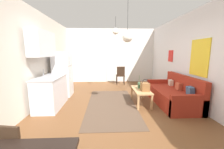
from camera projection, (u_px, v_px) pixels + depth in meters
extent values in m
cube|color=brown|center=(117.00, 113.00, 3.65)|extent=(5.07, 8.08, 0.10)
cube|color=white|center=(111.00, 56.00, 7.15)|extent=(4.67, 0.10, 2.76)
cube|color=white|center=(101.00, 62.00, 7.12)|extent=(0.50, 0.02, 2.12)
cube|color=white|center=(111.00, 62.00, 7.14)|extent=(0.50, 0.02, 2.12)
cube|color=white|center=(106.00, 41.00, 6.95)|extent=(1.11, 0.03, 0.06)
cube|color=silver|center=(204.00, 59.00, 3.52)|extent=(0.10, 7.68, 2.76)
cube|color=yellow|center=(199.00, 58.00, 3.63)|extent=(0.02, 0.72, 0.98)
cube|color=red|center=(171.00, 56.00, 5.23)|extent=(0.02, 0.34, 0.43)
cube|color=silver|center=(24.00, 60.00, 3.31)|extent=(0.10, 7.68, 2.76)
cube|color=blue|center=(47.00, 49.00, 4.51)|extent=(0.02, 0.32, 0.40)
cube|color=brown|center=(111.00, 105.00, 4.09)|extent=(1.40, 2.88, 0.01)
cube|color=maroon|center=(171.00, 97.00, 4.17)|extent=(0.92, 1.94, 0.43)
cube|color=maroon|center=(183.00, 90.00, 4.15)|extent=(0.15, 1.94, 0.87)
cube|color=maroon|center=(189.00, 106.00, 3.25)|extent=(0.92, 0.11, 0.56)
cube|color=maroon|center=(159.00, 87.00, 5.06)|extent=(0.92, 0.11, 0.56)
cube|color=#3D5B7F|center=(190.00, 91.00, 3.57)|extent=(0.17, 0.25, 0.24)
cube|color=#B74C33|center=(179.00, 86.00, 4.15)|extent=(0.14, 0.21, 0.22)
cube|color=beige|center=(171.00, 83.00, 4.67)|extent=(0.15, 0.20, 0.20)
cube|color=tan|center=(141.00, 90.00, 4.13)|extent=(0.46, 1.01, 0.04)
cube|color=tan|center=(138.00, 103.00, 3.69)|extent=(0.05, 0.05, 0.41)
cube|color=tan|center=(152.00, 102.00, 3.71)|extent=(0.05, 0.05, 0.41)
cube|color=tan|center=(132.00, 93.00, 4.61)|extent=(0.05, 0.05, 0.41)
cube|color=tan|center=(143.00, 92.00, 4.63)|extent=(0.05, 0.05, 0.41)
cylinder|color=#47704C|center=(139.00, 85.00, 4.24)|extent=(0.08, 0.08, 0.19)
cylinder|color=#477F42|center=(139.00, 79.00, 4.21)|extent=(0.01, 0.01, 0.22)
cube|color=brown|center=(145.00, 87.00, 3.96)|extent=(0.24, 0.30, 0.23)
torus|color=black|center=(145.00, 82.00, 3.94)|extent=(0.18, 0.01, 0.18)
cube|color=#382619|center=(3.00, 147.00, 1.29)|extent=(0.38, 0.09, 0.43)
cube|color=white|center=(63.00, 74.00, 4.85)|extent=(0.57, 0.61, 1.58)
cube|color=#4C4C51|center=(71.00, 66.00, 4.82)|extent=(0.01, 0.59, 0.01)
cylinder|color=#B7BABF|center=(70.00, 60.00, 4.62)|extent=(0.02, 0.02, 0.22)
cylinder|color=#B7BABF|center=(70.00, 74.00, 4.70)|extent=(0.02, 0.02, 0.35)
cube|color=silver|center=(51.00, 93.00, 3.85)|extent=(0.59, 1.18, 0.86)
cube|color=#B7BABF|center=(50.00, 77.00, 3.78)|extent=(0.62, 1.21, 0.03)
cube|color=#999BA0|center=(52.00, 78.00, 3.94)|extent=(0.36, 0.40, 0.10)
cylinder|color=#B7BABF|center=(43.00, 72.00, 3.90)|extent=(0.02, 0.02, 0.20)
cube|color=silver|center=(42.00, 44.00, 3.63)|extent=(0.32, 1.06, 0.69)
cylinder|color=black|center=(123.00, 79.00, 6.89)|extent=(0.03, 0.03, 0.42)
cylinder|color=black|center=(116.00, 79.00, 6.87)|extent=(0.03, 0.03, 0.42)
cylinder|color=black|center=(124.00, 81.00, 6.55)|extent=(0.03, 0.03, 0.42)
cylinder|color=black|center=(117.00, 81.00, 6.53)|extent=(0.03, 0.03, 0.42)
cube|color=black|center=(120.00, 76.00, 6.67)|extent=(0.42, 0.40, 0.04)
cube|color=black|center=(121.00, 71.00, 6.46)|extent=(0.38, 0.03, 0.45)
cylinder|color=black|center=(128.00, 16.00, 3.20)|extent=(0.01, 0.01, 0.70)
sphere|color=white|center=(127.00, 37.00, 3.27)|extent=(0.27, 0.27, 0.27)
cylinder|color=black|center=(116.00, 22.00, 4.63)|extent=(0.01, 0.01, 0.37)
sphere|color=white|center=(116.00, 31.00, 4.68)|extent=(0.22, 0.22, 0.22)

